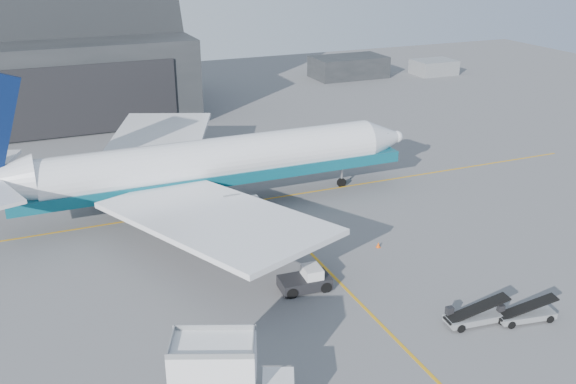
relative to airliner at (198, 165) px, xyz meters
name	(u,v)px	position (x,y,z in m)	size (l,w,h in m)	color
ground	(348,291)	(6.15, -20.27, -4.61)	(200.00, 200.00, 0.00)	#565659
taxi_lines	(286,228)	(6.15, -7.60, -4.60)	(80.00, 42.12, 0.02)	#C38812
hangar	(9,54)	(-15.85, 44.68, 4.93)	(50.00, 28.30, 28.00)	black
distant_bldg_a	(348,77)	(44.15, 51.73, -4.61)	(14.00, 8.00, 4.00)	black
distant_bldg_b	(433,74)	(61.15, 47.73, -4.61)	(8.00, 6.00, 2.80)	gray
airliner	(198,165)	(0.00, 0.00, 0.00)	(46.92, 45.50, 16.47)	white
catering_truck	(225,380)	(-6.80, -29.85, -2.11)	(7.63, 5.14, 4.93)	gray
pushback_tug	(306,281)	(3.32, -18.54, -3.92)	(4.10, 2.59, 1.83)	black
belt_loader_a	(475,316)	(12.40, -27.57, -4.04)	(4.89, 2.07, 1.84)	gray
belt_loader_b	(525,314)	(15.88, -28.70, -4.08)	(4.58, 2.14, 1.71)	gray
traffic_cone	(378,245)	(12.13, -14.56, -4.37)	(0.35, 0.35, 0.51)	#E14907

